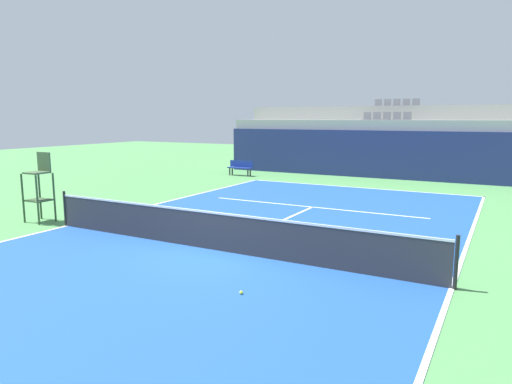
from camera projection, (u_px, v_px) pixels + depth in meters
The scene contains 16 objects.
ground_plane at pixel (216, 251), 11.50m from camera, with size 80.00×80.00×0.00m, color #4C8C4C.
court_surface at pixel (216, 250), 11.50m from camera, with size 11.00×24.00×0.01m, color #1E4C99.
baseline_far at pixel (356, 187), 21.84m from camera, with size 11.00×0.10×0.00m, color white.
sideline_left at pixel (67, 226), 14.09m from camera, with size 0.10×24.00×0.00m, color white.
sideline_right at pixel (452, 288), 8.91m from camera, with size 0.10×24.00×0.00m, color white.
service_line_far at pixel (312, 207), 17.04m from camera, with size 8.26×0.10×0.00m, color white.
centre_service_line at pixel (274, 224), 14.27m from camera, with size 0.10×6.40×0.00m, color white.
back_wall at pixel (379, 154), 25.12m from camera, with size 18.34×0.30×2.59m, color navy.
stands_tier_lower at pixel (385, 148), 26.25m from camera, with size 18.34×2.40×3.16m, color #9E9E99.
stands_tier_upper at pixel (394, 139), 28.26m from camera, with size 18.34×2.40×3.97m, color #9E9E99.
seating_row_lower at pixel (386, 118), 26.06m from camera, with size 2.68×0.44×0.44m.
seating_row_upper at pixel (396, 104), 28.01m from camera, with size 2.68×0.44×0.44m.
tennis_net at pixel (216, 231), 11.42m from camera, with size 11.08×0.08×1.07m.
umpire_chair at pixel (39, 185), 14.54m from camera, with size 0.76×0.66×2.20m.
player_bench at pixel (241, 167), 26.37m from camera, with size 1.50×0.40×0.85m.
tennis_ball_0 at pixel (241, 293), 8.62m from camera, with size 0.07×0.07×0.07m, color #CCE033.
Camera 1 is at (6.22, -9.27, 3.27)m, focal length 32.39 mm.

